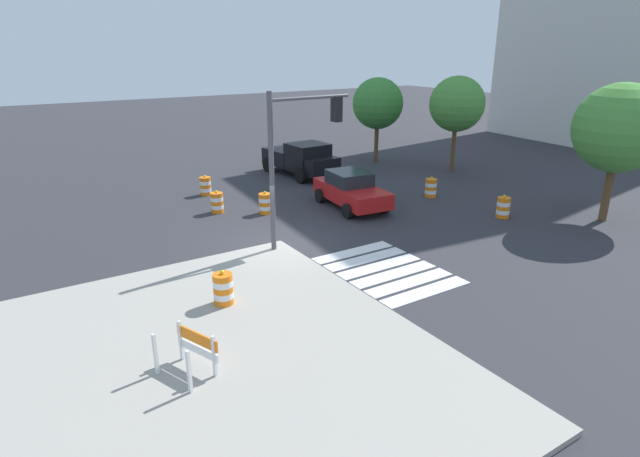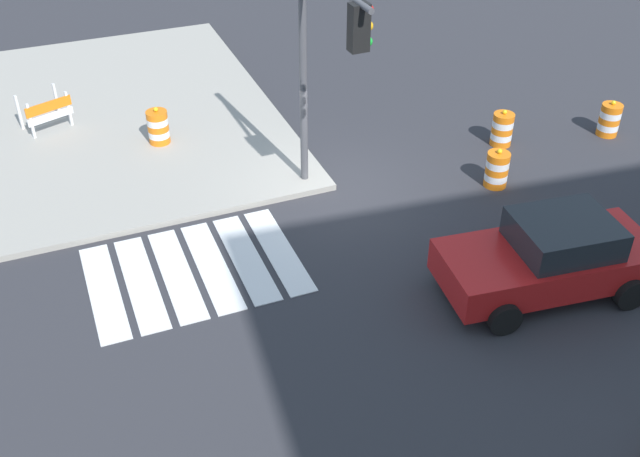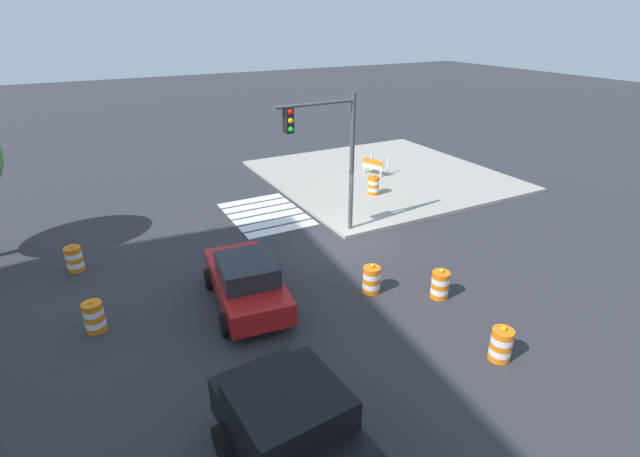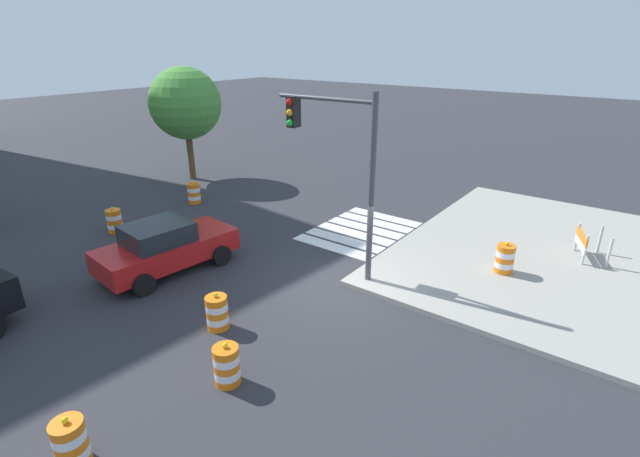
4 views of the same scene
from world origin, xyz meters
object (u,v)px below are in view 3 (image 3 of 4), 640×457
at_px(pickup_truck, 304,451).
at_px(traffic_barrel_far_curb, 440,285).
at_px(construction_barricade, 374,164).
at_px(sports_car, 246,281).
at_px(traffic_light_pole, 327,142).
at_px(traffic_barrel_crosswalk_end, 371,280).
at_px(traffic_barrel_near_corner, 501,344).
at_px(traffic_barrel_median_far, 94,317).
at_px(traffic_barrel_on_sidewalk, 374,185).
at_px(traffic_barrel_median_near, 74,259).

bearing_deg(pickup_truck, traffic_barrel_far_curb, -59.81).
distance_m(pickup_truck, construction_barricade, 19.17).
height_order(sports_car, traffic_light_pole, traffic_light_pole).
bearing_deg(traffic_barrel_far_curb, traffic_barrel_crosswalk_end, 53.64).
relative_size(traffic_barrel_near_corner, traffic_barrel_median_far, 1.00).
distance_m(traffic_barrel_near_corner, traffic_barrel_crosswalk_end, 4.45).
bearing_deg(traffic_light_pole, sports_car, 124.03).
bearing_deg(traffic_barrel_crosswalk_end, traffic_barrel_far_curb, -126.36).
xyz_separation_m(traffic_barrel_median_far, construction_barricade, (7.89, -14.87, 0.27)).
height_order(pickup_truck, traffic_barrel_on_sidewalk, pickup_truck).
distance_m(traffic_barrel_median_far, traffic_barrel_far_curb, 10.33).
height_order(pickup_truck, construction_barricade, pickup_truck).
relative_size(traffic_barrel_crosswalk_end, construction_barricade, 0.71).
bearing_deg(traffic_barrel_median_far, traffic_barrel_median_near, 4.50).
distance_m(pickup_truck, traffic_light_pole, 11.44).
height_order(traffic_barrel_near_corner, traffic_barrel_far_curb, same).
bearing_deg(traffic_barrel_on_sidewalk, traffic_barrel_far_curb, 159.16).
bearing_deg(traffic_barrel_median_near, traffic_barrel_far_curb, -126.02).
xyz_separation_m(traffic_barrel_near_corner, traffic_barrel_far_curb, (3.03, -0.61, 0.00)).
xyz_separation_m(sports_car, traffic_barrel_on_sidewalk, (6.01, -8.76, -0.21)).
distance_m(traffic_barrel_far_curb, traffic_light_pole, 6.62).
relative_size(pickup_truck, traffic_light_pole, 0.96).
relative_size(traffic_barrel_far_curb, traffic_barrel_on_sidewalk, 1.00).
bearing_deg(traffic_barrel_near_corner, traffic_barrel_far_curb, -11.42).
distance_m(traffic_barrel_crosswalk_end, traffic_barrel_median_near, 10.34).
bearing_deg(traffic_barrel_crosswalk_end, traffic_light_pole, -9.46).
relative_size(pickup_truck, traffic_barrel_median_far, 5.18).
xyz_separation_m(traffic_barrel_median_far, traffic_light_pole, (2.27, -8.77, 3.46)).
height_order(pickup_truck, traffic_light_pole, traffic_light_pole).
xyz_separation_m(traffic_barrel_far_curb, traffic_light_pole, (5.55, 1.03, 3.46)).
distance_m(traffic_barrel_near_corner, traffic_barrel_median_near, 14.07).
relative_size(traffic_barrel_near_corner, traffic_barrel_far_curb, 1.00).
bearing_deg(traffic_barrel_crosswalk_end, sports_car, 71.78).
height_order(traffic_barrel_median_near, traffic_barrel_on_sidewalk, traffic_barrel_on_sidewalk).
bearing_deg(traffic_barrel_median_far, traffic_barrel_crosswalk_end, -103.96).
relative_size(pickup_truck, construction_barricade, 3.69).
distance_m(traffic_barrel_on_sidewalk, traffic_light_pole, 6.18).
bearing_deg(traffic_barrel_crosswalk_end, traffic_barrel_median_near, 54.05).
height_order(sports_car, traffic_barrel_crosswalk_end, sports_car).
height_order(construction_barricade, traffic_light_pole, traffic_light_pole).
bearing_deg(traffic_barrel_near_corner, traffic_barrel_crosswalk_end, 14.68).
bearing_deg(traffic_barrel_far_curb, traffic_barrel_on_sidewalk, -20.84).
bearing_deg(sports_car, traffic_light_pole, -55.97).
bearing_deg(construction_barricade, traffic_barrel_far_curb, 155.56).
relative_size(traffic_barrel_near_corner, traffic_light_pole, 0.19).
bearing_deg(traffic_barrel_on_sidewalk, pickup_truck, 141.28).
height_order(pickup_truck, traffic_barrel_far_curb, pickup_truck).
xyz_separation_m(traffic_barrel_far_curb, construction_barricade, (11.17, -5.08, 0.27)).
distance_m(sports_car, traffic_light_pole, 6.23).
distance_m(traffic_barrel_median_near, traffic_barrel_on_sidewalk, 13.42).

